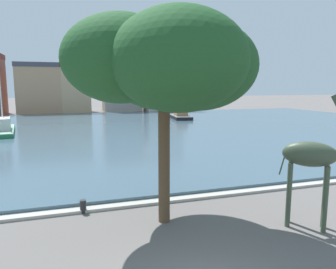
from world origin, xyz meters
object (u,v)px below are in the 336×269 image
(shade_tree, at_px, (163,63))
(mooring_bollard, at_px, (83,206))
(sailboat_green, at_px, (3,129))
(giraffe_statue, at_px, (314,157))
(sailboat_black, at_px, (180,116))

(shade_tree, height_order, mooring_bollard, shade_tree)
(sailboat_green, xyz_separation_m, mooring_bollard, (6.74, -23.07, -0.32))
(sailboat_green, relative_size, shade_tree, 1.34)
(mooring_bollard, bearing_deg, shade_tree, -31.13)
(sailboat_green, bearing_deg, giraffe_statue, -62.17)
(sailboat_black, height_order, mooring_bollard, sailboat_black)
(shade_tree, distance_m, mooring_bollard, 6.23)
(giraffe_statue, xyz_separation_m, sailboat_black, (7.73, 35.04, -1.91))
(giraffe_statue, relative_size, sailboat_green, 0.50)
(giraffe_statue, distance_m, shade_tree, 5.96)
(giraffe_statue, height_order, sailboat_black, sailboat_black)
(giraffe_statue, relative_size, mooring_bollard, 9.74)
(giraffe_statue, height_order, mooring_bollard, giraffe_statue)
(mooring_bollard, bearing_deg, sailboat_green, 106.29)
(giraffe_statue, distance_m, sailboat_black, 35.93)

